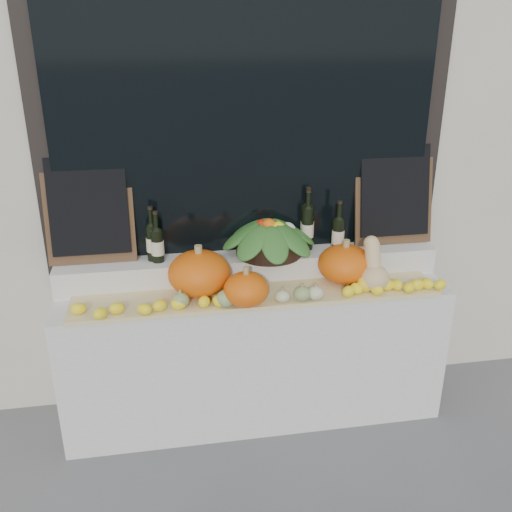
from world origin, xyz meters
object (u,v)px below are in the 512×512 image
(pumpkin_left, at_px, (199,273))
(produce_bowl, at_px, (269,237))
(pumpkin_right, at_px, (345,264))
(wine_bottle_tall, at_px, (307,226))
(butternut_squash, at_px, (374,270))

(pumpkin_left, xyz_separation_m, produce_bowl, (0.44, 0.20, 0.12))
(produce_bowl, bearing_deg, pumpkin_right, -22.28)
(wine_bottle_tall, bearing_deg, produce_bowl, -163.55)
(pumpkin_right, xyz_separation_m, wine_bottle_tall, (-0.17, 0.25, 0.16))
(pumpkin_left, relative_size, pumpkin_right, 1.10)
(pumpkin_left, height_order, butternut_squash, butternut_squash)
(butternut_squash, xyz_separation_m, produce_bowl, (-0.56, 0.30, 0.13))
(produce_bowl, distance_m, wine_bottle_tall, 0.27)
(pumpkin_right, height_order, wine_bottle_tall, wine_bottle_tall)
(pumpkin_right, distance_m, butternut_squash, 0.18)
(pumpkin_right, bearing_deg, wine_bottle_tall, 124.70)
(produce_bowl, xyz_separation_m, wine_bottle_tall, (0.25, 0.08, 0.03))
(pumpkin_right, height_order, produce_bowl, produce_bowl)
(butternut_squash, bearing_deg, wine_bottle_tall, 129.13)
(butternut_squash, bearing_deg, pumpkin_left, 174.26)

